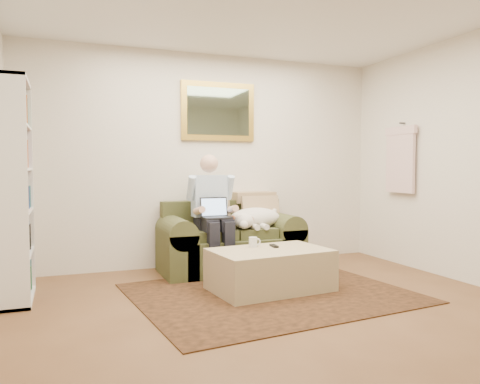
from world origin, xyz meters
TOP-DOWN VIEW (x-y plane):
  - room_shell at (0.00, 0.35)m, footprint 4.51×5.00m
  - rug at (0.16, 0.97)m, footprint 2.72×2.27m
  - sofa at (0.13, 2.06)m, footprint 1.61×0.82m
  - seated_man at (-0.11, 1.91)m, footprint 0.53×0.76m
  - laptop at (-0.11, 1.85)m, footprint 0.31×0.25m
  - sleeping_dog at (0.42, 1.98)m, footprint 0.66×0.42m
  - ottoman at (0.20, 1.07)m, footprint 1.19×0.83m
  - coffee_mug at (0.09, 1.26)m, footprint 0.08×0.08m
  - tv_remote at (0.30, 1.19)m, footprint 0.07×0.15m
  - bookshelf at (-2.10, 1.60)m, footprint 0.28×0.80m
  - wall_mirror at (0.13, 2.47)m, footprint 0.94×0.04m
  - hanging_shirt at (2.19, 1.60)m, footprint 0.06×0.52m

SIDE VIEW (x-z plane):
  - rug at x=0.16m, z-range 0.00..0.01m
  - ottoman at x=0.20m, z-range 0.00..0.41m
  - sofa at x=0.13m, z-range -0.21..0.76m
  - tv_remote at x=0.30m, z-range 0.41..0.43m
  - coffee_mug at x=0.09m, z-range 0.41..0.51m
  - sleeping_dog at x=0.42m, z-range 0.49..0.74m
  - seated_man at x=-0.11m, z-range 0.00..1.36m
  - laptop at x=-0.11m, z-range 0.60..0.83m
  - bookshelf at x=-2.10m, z-range 0.00..2.00m
  - room_shell at x=0.00m, z-range 0.00..2.61m
  - hanging_shirt at x=2.19m, z-range 0.90..1.80m
  - wall_mirror at x=0.13m, z-range 1.54..2.26m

